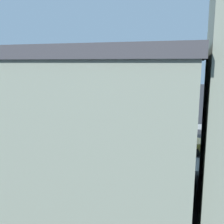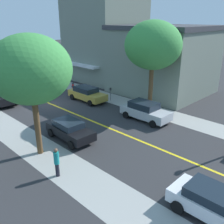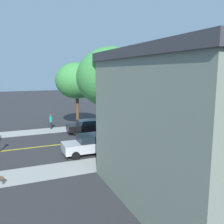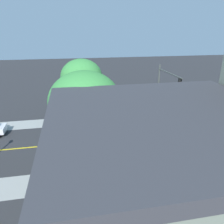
% 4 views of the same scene
% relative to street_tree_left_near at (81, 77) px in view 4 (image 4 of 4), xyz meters
% --- Properties ---
extents(ground_plane, '(140.00, 140.00, 0.00)m').
position_rel_street_tree_left_near_xyz_m(ground_plane, '(-6.14, -8.42, -5.68)').
color(ground_plane, '#2D2D30').
extents(sidewalk_left, '(2.72, 126.00, 0.01)m').
position_rel_street_tree_left_near_xyz_m(sidewalk_left, '(-12.14, -8.42, -5.68)').
color(sidewalk_left, '#9E9E99').
rests_on(sidewalk_left, ground).
extents(sidewalk_right, '(2.72, 126.00, 0.01)m').
position_rel_street_tree_left_near_xyz_m(sidewalk_right, '(-0.15, -8.42, -5.68)').
color(sidewalk_right, '#9E9E99').
rests_on(sidewalk_right, ground).
extents(road_centerline_stripe, '(0.20, 126.00, 0.00)m').
position_rel_street_tree_left_near_xyz_m(road_centerline_stripe, '(-6.14, -8.42, -5.68)').
color(road_centerline_stripe, yellow).
rests_on(road_centerline_stripe, ground).
extents(tan_rowhouse, '(10.10, 10.55, 7.85)m').
position_rel_street_tree_left_near_xyz_m(tan_rowhouse, '(-18.53, -2.78, -1.75)').
color(tan_rowhouse, gray).
rests_on(tan_rowhouse, ground).
extents(street_tree_left_near, '(5.01, 5.01, 7.83)m').
position_rel_street_tree_left_near_xyz_m(street_tree_left_near, '(0.00, 0.00, 0.00)').
color(street_tree_left_near, brown).
rests_on(street_tree_left_near, ground).
extents(street_tree_right_corner, '(5.16, 5.16, 8.51)m').
position_rel_street_tree_left_near_xyz_m(street_tree_right_corner, '(-11.76, 0.46, 0.61)').
color(street_tree_right_corner, brown).
rests_on(street_tree_right_corner, ground).
extents(fire_hydrant, '(0.44, 0.24, 0.83)m').
position_rel_street_tree_left_near_xyz_m(fire_hydrant, '(-11.48, -11.49, -5.27)').
color(fire_hydrant, red).
rests_on(fire_hydrant, ground).
extents(parking_meter, '(0.12, 0.18, 1.43)m').
position_rel_street_tree_left_near_xyz_m(parking_meter, '(-11.48, -4.67, -4.74)').
color(parking_meter, '#4C4C51').
rests_on(parking_meter, ground).
extents(traffic_light_mast, '(6.02, 0.32, 6.92)m').
position_rel_street_tree_left_near_xyz_m(traffic_light_mast, '(-2.23, -9.84, -1.05)').
color(traffic_light_mast, '#474C47').
rests_on(traffic_light_mast, ground).
extents(black_sedan_right_curb, '(2.08, 4.20, 1.42)m').
position_rel_street_tree_left_near_xyz_m(black_sedan_right_curb, '(-2.71, -0.26, -4.93)').
color(black_sedan_right_curb, black).
rests_on(black_sedan_right_curb, ground).
extents(gold_sedan_left_curb, '(2.11, 4.70, 1.55)m').
position_rel_street_tree_left_near_xyz_m(gold_sedan_left_curb, '(-9.60, -6.44, -4.87)').
color(gold_sedan_left_curb, '#B29338').
rests_on(gold_sedan_left_curb, ground).
extents(silver_sedan_left_curb, '(2.09, 4.54, 1.63)m').
position_rel_street_tree_left_near_xyz_m(silver_sedan_left_curb, '(-9.72, 1.45, -4.84)').
color(silver_sedan_left_curb, '#B7BABF').
rests_on(silver_sedan_left_curb, ground).
extents(black_pickup_truck, '(2.38, 5.92, 1.81)m').
position_rel_street_tree_left_near_xyz_m(black_pickup_truck, '(-2.55, -12.55, -4.77)').
color(black_pickup_truck, black).
rests_on(black_pickup_truck, ground).
extents(pedestrian_teal_shirt, '(0.31, 0.31, 1.79)m').
position_rel_street_tree_left_near_xyz_m(pedestrian_teal_shirt, '(0.67, 3.09, -4.72)').
color(pedestrian_teal_shirt, black).
rests_on(pedestrian_teal_shirt, ground).
extents(pedestrian_green_shirt, '(0.37, 0.37, 1.78)m').
position_rel_street_tree_left_near_xyz_m(pedestrian_green_shirt, '(-0.50, -11.65, -4.75)').
color(pedestrian_green_shirt, black).
rests_on(pedestrian_green_shirt, ground).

